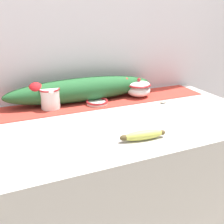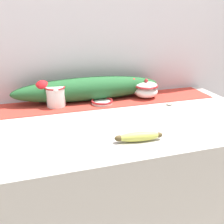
{
  "view_description": "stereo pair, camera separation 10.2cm",
  "coord_description": "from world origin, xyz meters",
  "px_view_note": "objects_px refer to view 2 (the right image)",
  "views": [
    {
      "loc": [
        -0.33,
        -0.92,
        1.33
      ],
      "look_at": [
        0.03,
        -0.04,
        0.95
      ],
      "focal_mm": 40.0,
      "sensor_mm": 36.0,
      "label": 1
    },
    {
      "loc": [
        -0.24,
        -0.96,
        1.33
      ],
      "look_at": [
        0.03,
        -0.04,
        0.95
      ],
      "focal_mm": 40.0,
      "sensor_mm": 36.0,
      "label": 2
    }
  ],
  "objects_px": {
    "sugar_bowl": "(146,89)",
    "banana": "(139,137)",
    "spoon": "(167,105)",
    "cream_pitcher": "(56,95)",
    "small_dish": "(102,102)"
  },
  "relations": [
    {
      "from": "cream_pitcher",
      "to": "banana",
      "type": "xyz_separation_m",
      "value": [
        0.25,
        -0.45,
        -0.04
      ]
    },
    {
      "from": "sugar_bowl",
      "to": "small_dish",
      "type": "xyz_separation_m",
      "value": [
        -0.25,
        -0.03,
        -0.03
      ]
    },
    {
      "from": "sugar_bowl",
      "to": "banana",
      "type": "xyz_separation_m",
      "value": [
        -0.22,
        -0.45,
        -0.03
      ]
    },
    {
      "from": "sugar_bowl",
      "to": "small_dish",
      "type": "relative_size",
      "value": 1.17
    },
    {
      "from": "cream_pitcher",
      "to": "spoon",
      "type": "relative_size",
      "value": 0.6
    },
    {
      "from": "cream_pitcher",
      "to": "spoon",
      "type": "distance_m",
      "value": 0.55
    },
    {
      "from": "small_dish",
      "to": "banana",
      "type": "distance_m",
      "value": 0.42
    },
    {
      "from": "sugar_bowl",
      "to": "spoon",
      "type": "xyz_separation_m",
      "value": [
        0.05,
        -0.14,
        -0.04
      ]
    },
    {
      "from": "sugar_bowl",
      "to": "banana",
      "type": "bearing_deg",
      "value": -116.42
    },
    {
      "from": "banana",
      "to": "sugar_bowl",
      "type": "bearing_deg",
      "value": 63.58
    },
    {
      "from": "sugar_bowl",
      "to": "spoon",
      "type": "distance_m",
      "value": 0.16
    },
    {
      "from": "spoon",
      "to": "banana",
      "type": "bearing_deg",
      "value": -148.69
    },
    {
      "from": "sugar_bowl",
      "to": "banana",
      "type": "height_order",
      "value": "sugar_bowl"
    },
    {
      "from": "sugar_bowl",
      "to": "spoon",
      "type": "bearing_deg",
      "value": -70.02
    },
    {
      "from": "cream_pitcher",
      "to": "spoon",
      "type": "xyz_separation_m",
      "value": [
        0.53,
        -0.15,
        -0.05
      ]
    }
  ]
}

